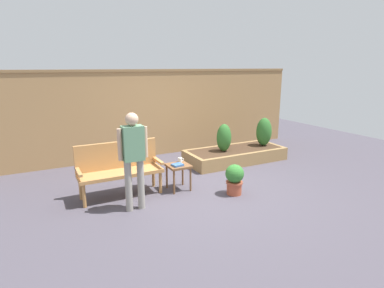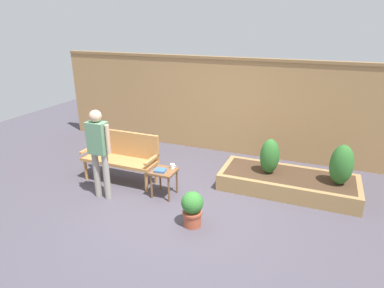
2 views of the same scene
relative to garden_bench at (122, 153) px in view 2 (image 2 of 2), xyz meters
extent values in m
plane|color=#47424C|center=(1.40, -0.44, -0.54)|extent=(14.00, 14.00, 0.00)
cube|color=#A37A4C|center=(1.40, 2.16, 0.51)|extent=(8.40, 0.10, 2.10)
cube|color=olive|center=(1.40, 2.16, 1.59)|extent=(8.40, 0.14, 0.06)
cylinder|color=#B77F47|center=(0.66, 0.08, -0.34)|extent=(0.06, 0.06, 0.40)
cylinder|color=#B77F47|center=(0.66, -0.28, -0.34)|extent=(0.06, 0.06, 0.40)
cylinder|color=#B77F47|center=(-0.66, 0.08, -0.34)|extent=(0.06, 0.06, 0.40)
cylinder|color=#B77F47|center=(-0.66, -0.28, -0.34)|extent=(0.06, 0.06, 0.40)
cube|color=#B77F47|center=(0.00, -0.10, -0.11)|extent=(1.44, 0.48, 0.06)
cube|color=#B77F47|center=(0.00, 0.11, 0.16)|extent=(1.44, 0.06, 0.48)
cube|color=#B77F47|center=(-0.69, -0.10, 0.02)|extent=(0.06, 0.48, 0.04)
cube|color=#B77F47|center=(0.69, -0.10, 0.02)|extent=(0.06, 0.48, 0.04)
cylinder|color=brown|center=(1.18, -0.11, -0.32)|extent=(0.04, 0.04, 0.44)
cylinder|color=brown|center=(1.18, -0.44, -0.32)|extent=(0.04, 0.04, 0.44)
cylinder|color=brown|center=(0.85, -0.11, -0.32)|extent=(0.04, 0.04, 0.44)
cylinder|color=brown|center=(0.85, -0.44, -0.32)|extent=(0.04, 0.04, 0.44)
cube|color=brown|center=(1.02, -0.27, -0.08)|extent=(0.40, 0.40, 0.04)
cylinder|color=white|center=(1.12, -0.14, -0.02)|extent=(0.08, 0.08, 0.08)
torus|color=white|center=(1.16, -0.14, -0.02)|extent=(0.06, 0.01, 0.06)
cube|color=#38609E|center=(0.98, -0.33, -0.05)|extent=(0.21, 0.19, 0.04)
cylinder|color=#A84C33|center=(1.81, -0.93, -0.44)|extent=(0.27, 0.27, 0.20)
cylinder|color=#A84C33|center=(1.81, -0.93, -0.33)|extent=(0.30, 0.30, 0.04)
sphere|color=#33752D|center=(1.81, -0.93, -0.16)|extent=(0.33, 0.33, 0.33)
cube|color=#997547|center=(3.00, 0.28, -0.39)|extent=(2.40, 0.09, 0.30)
cube|color=#997547|center=(3.00, 1.19, -0.39)|extent=(2.40, 0.09, 0.30)
cube|color=#997547|center=(1.84, 0.74, -0.39)|extent=(0.09, 0.82, 0.30)
cube|color=#997547|center=(4.15, 0.74, -0.39)|extent=(0.09, 0.82, 0.30)
cube|color=#422D1E|center=(3.00, 0.74, -0.39)|extent=(2.22, 0.82, 0.30)
cylinder|color=brown|center=(2.64, 0.70, -0.21)|extent=(0.04, 0.04, 0.06)
ellipsoid|color=#2D6628|center=(2.64, 0.70, 0.08)|extent=(0.34, 0.34, 0.64)
cylinder|color=brown|center=(3.82, 0.70, -0.21)|extent=(0.04, 0.04, 0.06)
ellipsoid|color=#2D6628|center=(3.82, 0.70, 0.10)|extent=(0.38, 0.38, 0.70)
cylinder|color=gray|center=(0.15, -0.72, -0.13)|extent=(0.11, 0.11, 0.82)
cylinder|color=gray|center=(-0.05, -0.72, -0.13)|extent=(0.11, 0.11, 0.82)
cube|color=#5B8966|center=(0.05, -0.72, 0.55)|extent=(0.32, 0.20, 0.54)
cylinder|color=tan|center=(0.25, -0.72, 0.55)|extent=(0.07, 0.07, 0.49)
cylinder|color=tan|center=(-0.15, -0.72, 0.55)|extent=(0.07, 0.07, 0.49)
sphere|color=tan|center=(0.05, -0.72, 0.92)|extent=(0.20, 0.20, 0.20)
camera|label=1|loc=(-1.29, -5.26, 1.69)|focal=29.45mm
camera|label=2|loc=(3.39, -4.86, 2.34)|focal=30.93mm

